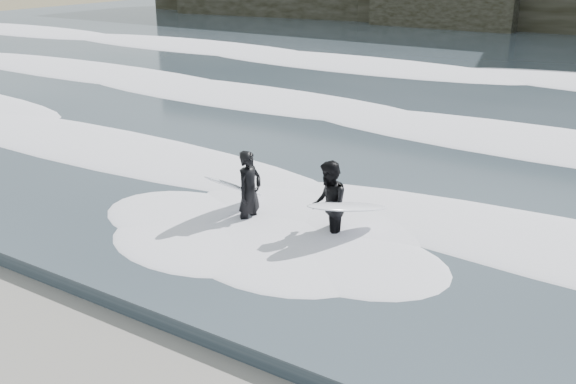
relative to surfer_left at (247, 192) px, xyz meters
name	(u,v)px	position (x,y,z in m)	size (l,w,h in m)	color
sea	(514,65)	(-0.28, 22.34, -0.71)	(90.00, 52.00, 0.30)	#323E47
foam_near	(296,178)	(-0.28, 2.34, -0.46)	(60.00, 3.20, 0.20)	white
foam_mid	(411,115)	(-0.28, 9.34, -0.44)	(60.00, 4.00, 0.24)	white
foam_far	(491,72)	(-0.28, 18.34, -0.41)	(60.00, 4.80, 0.30)	white
surfer_left	(247,192)	(0.00, 0.00, 0.00)	(0.92, 1.77, 1.72)	black
surfer_right	(331,206)	(1.77, 0.24, 0.00)	(1.51, 1.99, 1.72)	black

